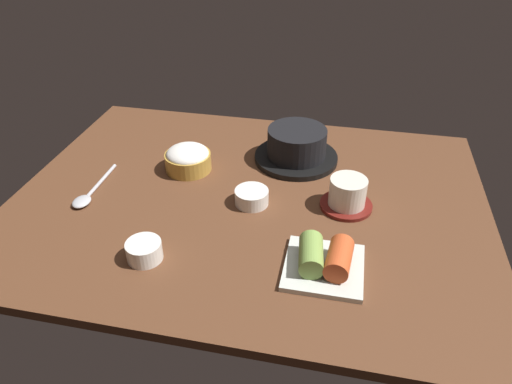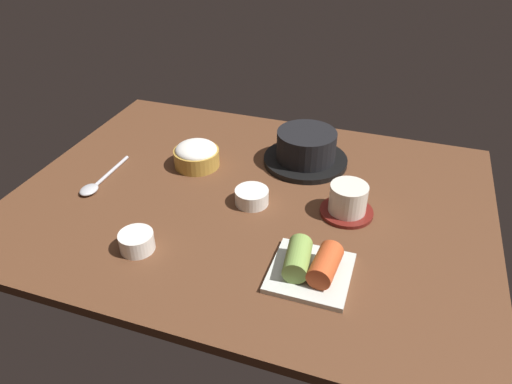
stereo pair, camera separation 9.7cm
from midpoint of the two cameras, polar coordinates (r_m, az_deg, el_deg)
dining_table at (r=101.05cm, az=2.03°, el=-1.15°), size 100.00×76.00×2.00cm
stone_pot at (r=111.85cm, az=8.59°, el=5.15°), size 19.96×19.96×8.10cm
rice_bowl at (r=110.28cm, az=-4.77°, el=4.50°), size 10.66×10.66×5.97cm
tea_cup_with_saucer at (r=96.66cm, az=13.94°, el=-1.13°), size 10.85×10.85×6.70cm
banchan_cup_center at (r=97.63cm, az=2.32°, el=-0.61°), size 7.08×7.08×3.24cm
kimchi_plate at (r=82.05cm, az=10.11°, el=-8.95°), size 13.71×13.71×5.26cm
side_bowl_near at (r=87.64cm, az=-11.27°, el=-5.98°), size 6.44×6.44×3.54cm
spoon at (r=107.79cm, az=-16.52°, el=0.83°), size 3.60×17.72×1.35cm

